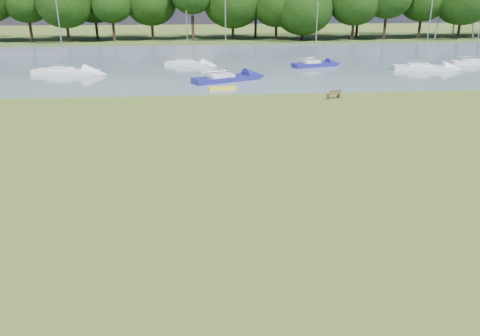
{
  "coord_description": "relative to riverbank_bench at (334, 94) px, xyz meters",
  "views": [
    {
      "loc": [
        -0.78,
        -21.02,
        9.37
      ],
      "look_at": [
        0.81,
        -2.0,
        1.97
      ],
      "focal_mm": 35.0,
      "sensor_mm": 36.0,
      "label": 1
    }
  ],
  "objects": [
    {
      "name": "riverbank_bench",
      "position": [
        0.0,
        0.0,
        0.0
      ],
      "size": [
        1.37,
        0.88,
        0.82
      ],
      "rotation": [
        0.0,
        0.0,
        0.4
      ],
      "color": "brown",
      "rests_on": "ground"
    },
    {
      "name": "sailboat_7",
      "position": [
        14.71,
        14.01,
        0.12
      ],
      "size": [
        7.14,
        3.33,
        9.97
      ],
      "rotation": [
        0.0,
        0.0,
        -0.21
      ],
      "color": "silver",
      "rests_on": "river"
    },
    {
      "name": "sailboat_0",
      "position": [
        23.1,
        17.56,
        0.06
      ],
      "size": [
        5.78,
        2.23,
        7.63
      ],
      "rotation": [
        0.0,
        0.0,
        -0.12
      ],
      "color": "silver",
      "rests_on": "river"
    },
    {
      "name": "sailboat_3",
      "position": [
        -13.48,
        19.72,
        0.03
      ],
      "size": [
        6.05,
        3.7,
        6.65
      ],
      "rotation": [
        0.0,
        0.0,
        -0.38
      ],
      "color": "silver",
      "rests_on": "river"
    },
    {
      "name": "sailboat_2",
      "position": [
        -27.36,
        14.58,
        0.09
      ],
      "size": [
        7.82,
        4.04,
        9.01
      ],
      "rotation": [
        0.0,
        0.0,
        -0.27
      ],
      "color": "silver",
      "rests_on": "river"
    },
    {
      "name": "ground",
      "position": [
        -11.08,
        -19.58,
        -0.41
      ],
      "size": [
        220.0,
        220.0,
        0.0
      ],
      "primitive_type": "plane",
      "color": "olive"
    },
    {
      "name": "far_bank",
      "position": [
        -11.08,
        52.42,
        -0.41
      ],
      "size": [
        220.0,
        20.0,
        0.4
      ],
      "primitive_type": "cube",
      "color": "#4C6626",
      "rests_on": "ground"
    },
    {
      "name": "river",
      "position": [
        -11.08,
        22.42,
        -0.41
      ],
      "size": [
        220.0,
        40.0,
        0.1
      ],
      "primitive_type": "cube",
      "color": "slate",
      "rests_on": "ground"
    },
    {
      "name": "sailboat_6",
      "position": [
        -9.29,
        8.89,
        0.09
      ],
      "size": [
        7.45,
        4.91,
        8.22
      ],
      "rotation": [
        0.0,
        0.0,
        0.44
      ],
      "color": "navy",
      "rests_on": "river"
    },
    {
      "name": "sailboat_8",
      "position": [
        2.32,
        17.64,
        0.1
      ],
      "size": [
        5.95,
        3.22,
        7.7
      ],
      "rotation": [
        0.0,
        0.0,
        0.3
      ],
      "color": "navy",
      "rests_on": "river"
    },
    {
      "name": "kayak",
      "position": [
        -9.78,
        4.64,
        -0.23
      ],
      "size": [
        2.68,
        0.9,
        0.26
      ],
      "primitive_type": "cube",
      "rotation": [
        0.0,
        0.0,
        0.11
      ],
      "color": "yellow",
      "rests_on": "river"
    },
    {
      "name": "tree_line",
      "position": [
        -9.87,
        48.42,
        6.63
      ],
      "size": [
        146.13,
        9.75,
        11.81
      ],
      "color": "black",
      "rests_on": "far_bank"
    }
  ]
}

